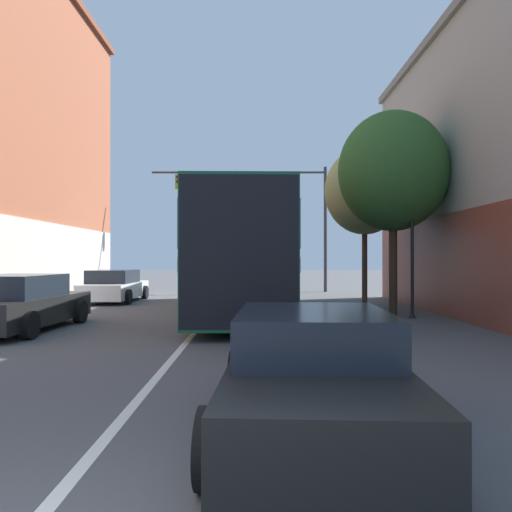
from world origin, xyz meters
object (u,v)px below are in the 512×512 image
object	(u,v)px
bus	(242,252)
street_tree_near	(393,172)
parked_car_left_near	(115,287)
street_tree_far	(365,191)
traffic_signal_gantry	(274,200)
parked_car_left_mid	(21,304)
hatchback_foreground	(314,376)
street_lamp	(413,245)

from	to	relation	value
bus	street_tree_near	xyz separation A→B (m)	(4.87, -1.02, 2.54)
bus	parked_car_left_near	distance (m)	6.99
street_tree_near	street_tree_far	distance (m)	2.95
parked_car_left_near	traffic_signal_gantry	size ratio (longest dim) A/B	0.47
bus	parked_car_left_mid	bearing A→B (deg)	127.87
bus	traffic_signal_gantry	xyz separation A→B (m)	(1.45, 10.42, 2.98)
street_tree_near	parked_car_left_near	bearing A→B (deg)	153.69
hatchback_foreground	parked_car_left_mid	size ratio (longest dim) A/B	0.83
street_tree_near	street_tree_far	bearing A→B (deg)	95.32
hatchback_foreground	street_lamp	distance (m)	11.04
parked_car_left_near	parked_car_left_mid	distance (m)	8.51
hatchback_foreground	parked_car_left_mid	bearing A→B (deg)	44.17
parked_car_left_near	bus	bearing A→B (deg)	-125.71
parked_car_left_near	street_tree_near	world-z (taller)	street_tree_near
parked_car_left_mid	traffic_signal_gantry	xyz separation A→B (m)	(6.89, 14.83, 4.36)
hatchback_foreground	street_tree_near	bearing A→B (deg)	-16.37
bus	street_tree_far	xyz separation A→B (m)	(4.60, 1.91, 2.31)
traffic_signal_gantry	street_tree_near	bearing A→B (deg)	-73.33
hatchback_foreground	street_tree_far	size ratio (longest dim) A/B	0.65
traffic_signal_gantry	street_lamp	bearing A→B (deg)	-72.64
parked_car_left_mid	street_tree_far	xyz separation A→B (m)	(10.04, 6.32, 3.70)
street_tree_near	street_tree_far	size ratio (longest dim) A/B	1.08
hatchback_foreground	street_tree_far	distance (m)	14.69
bus	parked_car_left_near	bearing A→B (deg)	52.04
parked_car_left_mid	street_tree_near	world-z (taller)	street_tree_near
parked_car_left_mid	street_lamp	xyz separation A→B (m)	(10.69, 2.66, 1.56)
parked_car_left_near	street_lamp	bearing A→B (deg)	-117.51
street_lamp	street_tree_far	size ratio (longest dim) A/B	0.65
parked_car_left_near	street_tree_far	bearing A→B (deg)	-101.20
parked_car_left_mid	bus	bearing A→B (deg)	-48.50
hatchback_foreground	parked_car_left_near	distance (m)	17.25
traffic_signal_gantry	parked_car_left_mid	bearing A→B (deg)	-114.91
parked_car_left_mid	street_tree_near	xyz separation A→B (m)	(10.31, 3.39, 3.93)
hatchback_foreground	parked_car_left_near	size ratio (longest dim) A/B	0.87
bus	parked_car_left_mid	xyz separation A→B (m)	(-5.44, -4.41, -1.38)
traffic_signal_gantry	street_tree_near	xyz separation A→B (m)	(3.43, -11.44, -0.44)
parked_car_left_mid	street_tree_far	distance (m)	12.42
hatchback_foreground	street_lamp	xyz separation A→B (m)	(4.17, 10.10, 1.62)
parked_car_left_mid	street_tree_far	size ratio (longest dim) A/B	0.78
parked_car_left_mid	hatchback_foreground	bearing A→B (deg)	-136.28
bus	street_tree_near	world-z (taller)	street_tree_near
parked_car_left_mid	street_tree_near	size ratio (longest dim) A/B	0.72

